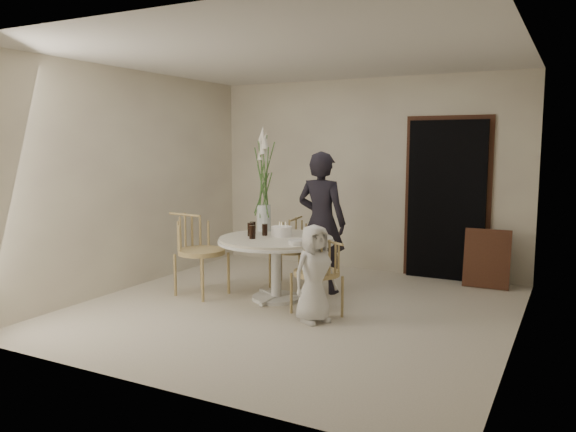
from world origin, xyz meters
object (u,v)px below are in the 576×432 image
at_px(chair_right, 323,267).
at_px(boy, 314,274).
at_px(table, 276,247).
at_px(chair_far, 293,241).
at_px(chair_left, 193,242).
at_px(flower_vase, 264,182).
at_px(girl, 321,222).
at_px(birthday_cake, 282,231).

relative_size(chair_right, boy, 0.84).
bearing_deg(chair_right, boy, 20.54).
relative_size(table, chair_far, 1.57).
bearing_deg(chair_far, chair_left, -137.75).
xyz_separation_m(table, flower_vase, (-0.37, 0.36, 0.72)).
height_order(table, chair_left, chair_left).
xyz_separation_m(table, girl, (0.31, 0.58, 0.24)).
height_order(table, chair_right, chair_right).
bearing_deg(table, flower_vase, 135.58).
xyz_separation_m(chair_left, flower_vase, (0.65, 0.57, 0.71)).
height_order(chair_right, boy, boy).
bearing_deg(chair_left, flower_vase, -41.25).
bearing_deg(girl, birthday_cake, 60.70).
distance_m(chair_far, chair_right, 1.50).
height_order(chair_far, birthday_cake, birthday_cake).
distance_m(chair_right, boy, 0.16).
bearing_deg(girl, boy, 113.40).
relative_size(chair_right, flower_vase, 0.66).
bearing_deg(chair_far, chair_right, -58.44).
distance_m(table, birthday_cake, 0.20).
distance_m(table, boy, 0.92).
xyz_separation_m(birthday_cake, flower_vase, (-0.38, 0.26, 0.55)).
xyz_separation_m(table, birthday_cake, (0.02, 0.10, 0.17)).
relative_size(table, boy, 1.34).
relative_size(chair_right, chair_left, 0.87).
distance_m(table, chair_far, 0.80).
xyz_separation_m(chair_left, boy, (1.75, -0.33, -0.13)).
distance_m(chair_right, chair_left, 1.80).
xyz_separation_m(chair_right, girl, (-0.45, 0.97, 0.31)).
bearing_deg(boy, chair_right, 18.79).
height_order(chair_left, girl, girl).
distance_m(birthday_cake, flower_vase, 0.72).
bearing_deg(table, birthday_cake, 81.07).
relative_size(chair_far, chair_right, 1.01).
xyz_separation_m(table, chair_far, (-0.18, 0.78, -0.07)).
xyz_separation_m(chair_right, boy, (-0.03, -0.15, -0.05)).
relative_size(table, chair_right, 1.58).
bearing_deg(boy, chair_far, 64.88).
distance_m(girl, boy, 1.24).
bearing_deg(flower_vase, chair_left, -138.91).
height_order(chair_left, birthday_cake, chair_left).
distance_m(chair_left, flower_vase, 1.12).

